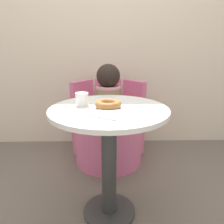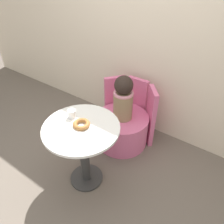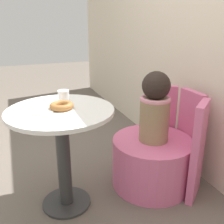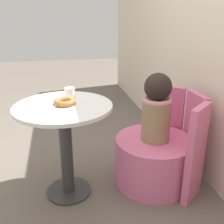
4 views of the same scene
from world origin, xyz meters
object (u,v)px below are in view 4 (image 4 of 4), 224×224
cup (70,93)px  child_figure (157,108)px  tub_chair (153,161)px  donut (64,102)px  round_table (65,130)px

cup → child_figure: bearing=75.9°
tub_chair → child_figure: size_ratio=1.17×
cup → tub_chair: bearing=75.9°
child_figure → donut: 0.66m
round_table → tub_chair: bearing=89.9°
donut → cup: (-0.15, 0.04, 0.02)m
child_figure → cup: bearing=-104.1°
donut → tub_chair: bearing=89.6°
tub_chair → cup: bearing=-104.1°
tub_chair → donut: bearing=-90.4°
round_table → donut: 0.20m
round_table → tub_chair: round_table is taller
tub_chair → cup: (-0.15, -0.61, 0.55)m
tub_chair → round_table: bearing=-90.1°
donut → cup: size_ratio=1.97×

